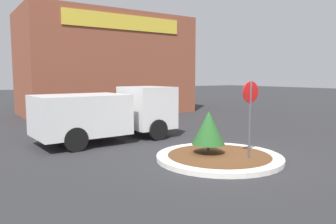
% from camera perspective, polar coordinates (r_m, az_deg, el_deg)
% --- Properties ---
extents(ground_plane, '(120.00, 120.00, 0.00)m').
position_cam_1_polar(ground_plane, '(10.16, 8.86, -8.20)').
color(ground_plane, '#2D2D30').
extents(traffic_island, '(3.80, 3.80, 0.14)m').
position_cam_1_polar(traffic_island, '(10.14, 8.87, -7.81)').
color(traffic_island, silver).
rests_on(traffic_island, ground_plane).
extents(stop_sign, '(0.62, 0.07, 2.39)m').
position_cam_1_polar(stop_sign, '(9.72, 14.12, 0.79)').
color(stop_sign, '#4C4C51').
rests_on(stop_sign, ground_plane).
extents(island_shrub, '(1.01, 1.01, 1.32)m').
position_cam_1_polar(island_shrub, '(10.12, 7.07, -2.73)').
color(island_shrub, brown).
rests_on(island_shrub, traffic_island).
extents(utility_truck, '(5.49, 2.50, 2.08)m').
position_cam_1_polar(utility_truck, '(12.91, -10.56, -0.06)').
color(utility_truck, silver).
rests_on(utility_truck, ground_plane).
extents(storefront_building, '(10.94, 6.07, 6.58)m').
position_cam_1_polar(storefront_building, '(23.19, -10.74, 8.06)').
color(storefront_building, brown).
rests_on(storefront_building, ground_plane).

